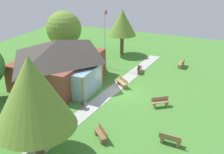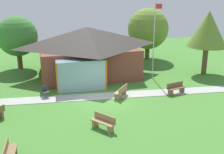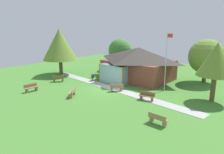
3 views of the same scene
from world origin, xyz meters
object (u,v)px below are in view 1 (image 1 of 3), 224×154
object	(u,v)px
pavilion	(60,60)
bench_lawn_far_right	(182,64)
patio_chair_west	(83,104)
tree_west_hedge	(32,93)
bench_front_center	(160,102)
bench_front_left	(170,140)
bench_mid_right	(139,69)
bench_rear_near_path	(122,83)
flagpole	(105,37)
bench_mid_left	(101,134)
tree_east_hedge	(122,23)
tree_behind_pavilion_right	(64,29)

from	to	relation	value
pavilion	bench_lawn_far_right	xyz separation A→B (m)	(8.77, -10.38, -1.84)
bench_lawn_far_right	patio_chair_west	distance (m)	13.95
tree_west_hedge	pavilion	bearing A→B (deg)	26.24
bench_front_center	bench_front_left	bearing A→B (deg)	75.19
pavilion	bench_lawn_far_right	world-z (taller)	pavilion
bench_mid_right	bench_front_left	world-z (taller)	same
bench_rear_near_path	bench_mid_right	bearing A→B (deg)	-54.98
bench_front_center	bench_front_left	size ratio (longest dim) A/B	0.96
bench_rear_near_path	bench_lawn_far_right	bearing A→B (deg)	-79.80
bench_lawn_far_right	bench_rear_near_path	bearing A→B (deg)	152.40
flagpole	bench_front_center	world-z (taller)	flagpole
bench_front_left	bench_mid_left	size ratio (longest dim) A/B	1.10
flagpole	bench_front_center	bearing A→B (deg)	-128.54
bench_rear_near_path	tree_west_hedge	distance (m)	12.23
tree_west_hedge	bench_lawn_far_right	bearing A→B (deg)	-15.76
bench_mid_right	tree_east_hedge	xyz separation A→B (m)	(4.88, 3.96, 3.65)
flagpole	tree_east_hedge	world-z (taller)	flagpole
bench_front_center	tree_behind_pavilion_right	size ratio (longest dim) A/B	0.27
bench_mid_left	bench_rear_near_path	size ratio (longest dim) A/B	0.97
bench_lawn_far_right	tree_behind_pavilion_right	size ratio (longest dim) A/B	0.27
patio_chair_west	tree_behind_pavilion_right	distance (m)	14.69
bench_front_left	tree_west_hedge	size ratio (longest dim) A/B	0.23
bench_mid_left	patio_chair_west	distance (m)	4.42
bench_front_left	bench_mid_left	world-z (taller)	same
bench_lawn_far_right	bench_rear_near_path	distance (m)	8.63
bench_lawn_far_right	bench_front_left	world-z (taller)	same
bench_lawn_far_right	bench_rear_near_path	world-z (taller)	same
bench_lawn_far_right	tree_west_hedge	xyz separation A→B (m)	(-18.96, 5.35, 4.04)
bench_front_center	tree_west_hedge	world-z (taller)	tree_west_hedge
patio_chair_west	tree_west_hedge	world-z (taller)	tree_west_hedge
bench_front_center	bench_mid_left	xyz separation A→B (m)	(-6.01, 2.60, 0.00)
bench_lawn_far_right	bench_mid_left	world-z (taller)	same
bench_rear_near_path	patio_chair_west	distance (m)	5.43
flagpole	patio_chair_west	distance (m)	9.98
bench_front_center	bench_mid_left	size ratio (longest dim) A/B	1.06
bench_mid_right	patio_chair_west	size ratio (longest dim) A/B	1.82
patio_chair_west	bench_mid_right	bearing A→B (deg)	152.15
flagpole	bench_mid_right	distance (m)	5.07
pavilion	tree_east_hedge	size ratio (longest dim) A/B	1.63
bench_front_center	bench_rear_near_path	xyz separation A→B (m)	(2.35, 4.33, 0.00)
pavilion	bench_mid_right	bearing A→B (deg)	-49.83
tree_west_hedge	tree_east_hedge	bearing A→B (deg)	7.09
bench_mid_left	bench_front_left	bearing A→B (deg)	-120.64
pavilion	tree_east_hedge	xyz separation A→B (m)	(10.31, -2.47, 1.81)
patio_chair_west	tree_behind_pavilion_right	bearing A→B (deg)	-159.27
bench_mid_right	patio_chair_west	bearing A→B (deg)	-24.71
bench_lawn_far_right	bench_front_left	distance (m)	14.73
tree_behind_pavilion_right	patio_chair_west	bearing A→B (deg)	-142.18
patio_chair_west	bench_front_center	bearing A→B (deg)	99.71
pavilion	bench_mid_left	size ratio (longest dim) A/B	6.68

